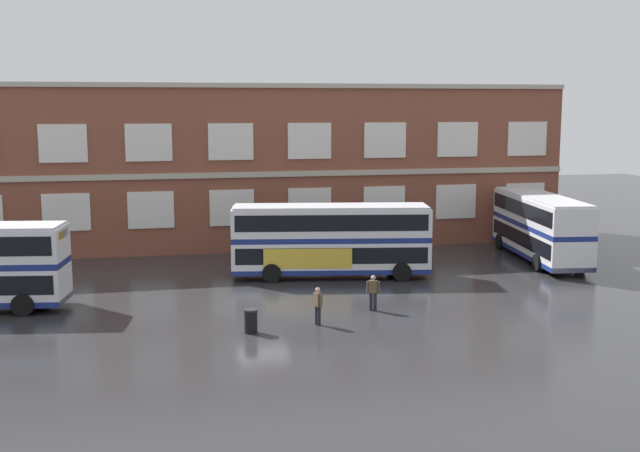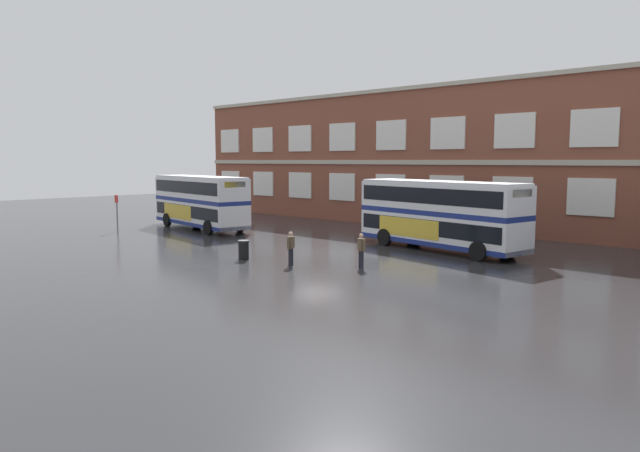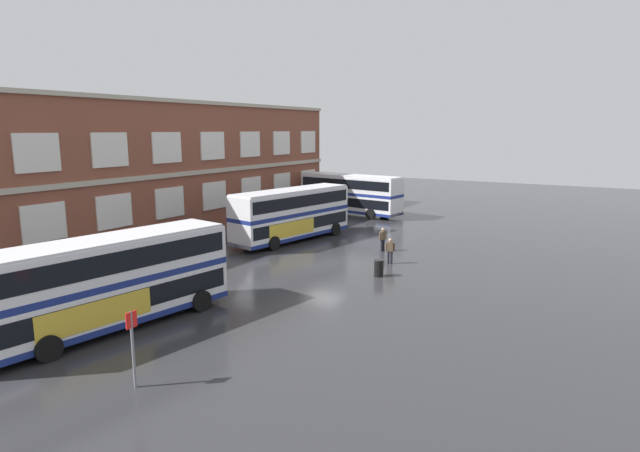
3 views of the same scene
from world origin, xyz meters
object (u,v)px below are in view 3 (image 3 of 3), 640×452
Objects in this scene: double_decker_near at (110,281)px; bus_stand_flag at (133,342)px; waiting_passenger at (390,250)px; second_passenger at (383,238)px; double_decker_middle at (292,214)px; station_litter_bin at (379,268)px; double_decker_far at (350,194)px.

double_decker_near is 4.17× the size of bus_stand_flag.
second_passenger is at bearing 31.30° from waiting_passenger.
waiting_passenger is (-2.77, -9.48, -1.22)m from double_decker_middle.
double_decker_middle is (19.32, 3.30, 0.00)m from double_decker_near.
station_litter_bin is (-3.04, -0.58, -0.41)m from waiting_passenger.
second_passenger is 22.81m from bus_stand_flag.
double_decker_middle is 24.05m from bus_stand_flag.
double_decker_near is 6.63× the size of second_passenger.
bus_stand_flag is (-3.17, -5.20, -0.51)m from double_decker_near.
double_decker_middle reaches higher than bus_stand_flag.
bus_stand_flag is at bearing 174.69° from station_litter_bin.
double_decker_middle is 6.63× the size of waiting_passenger.
station_litter_bin is (-19.63, -12.02, -1.63)m from double_decker_far.
double_decker_near and double_decker_far have the same top height.
double_decker_far reaches higher than station_litter_bin.
double_decker_middle is at bearing 9.70° from double_decker_near.
station_litter_bin is at bearing -148.52° from double_decker_far.
double_decker_near reaches higher than second_passenger.
double_decker_middle is 13.95m from double_decker_far.
second_passenger is 6.59m from station_litter_bin.
bus_stand_flag is (-22.78, -0.89, 0.70)m from second_passenger.
double_decker_near is 6.63× the size of waiting_passenger.
station_litter_bin is (13.51, -6.75, -1.63)m from double_decker_near.
double_decker_middle reaches higher than second_passenger.
second_passenger is at bearing -87.80° from double_decker_middle.
waiting_passenger is at bearing -20.46° from double_decker_near.
waiting_passenger is 0.63× the size of bus_stand_flag.
double_decker_far reaches higher than bus_stand_flag.
double_decker_near is 10.94× the size of station_litter_bin.
double_decker_near is at bearing 58.67° from bus_stand_flag.
double_decker_far is at bearing 31.48° from station_litter_bin.
double_decker_far is 16.61m from second_passenger.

